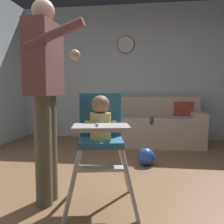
# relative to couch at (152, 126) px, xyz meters

# --- Properties ---
(ground) EXTENTS (6.09, 7.37, 0.10)m
(ground) POSITION_rel_couch_xyz_m (-0.43, -2.40, -0.38)
(ground) COLOR brown
(wall_far) EXTENTS (5.29, 0.06, 2.68)m
(wall_far) POSITION_rel_couch_xyz_m (-0.43, 0.52, 1.01)
(wall_far) COLOR silver
(wall_far) RESTS_ON ground
(couch) EXTENTS (1.80, 0.86, 0.86)m
(couch) POSITION_rel_couch_xyz_m (0.00, 0.00, 0.00)
(couch) COLOR beige
(couch) RESTS_ON ground
(high_chair) EXTENTS (0.71, 0.80, 0.96)m
(high_chair) POSITION_rel_couch_xyz_m (-0.47, -2.58, 0.33)
(high_chair) COLOR silver
(high_chair) RESTS_ON ground
(adult_standing) EXTENTS (0.51, 0.50, 1.73)m
(adult_standing) POSITION_rel_couch_xyz_m (-0.95, -2.58, 0.65)
(adult_standing) COLOR #66634E
(adult_standing) RESTS_ON ground
(toy_ball) EXTENTS (0.23, 0.23, 0.23)m
(toy_ball) POSITION_rel_couch_xyz_m (-0.10, -1.37, -0.22)
(toy_ball) COLOR #284CB7
(toy_ball) RESTS_ON ground
(wall_clock) EXTENTS (0.35, 0.04, 0.35)m
(wall_clock) POSITION_rel_couch_xyz_m (-0.53, 0.48, 1.56)
(wall_clock) COLOR white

